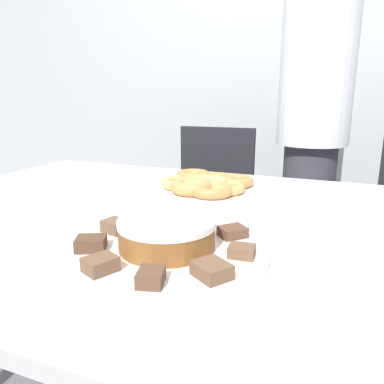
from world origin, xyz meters
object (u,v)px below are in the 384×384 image
at_px(plate_cake, 167,250).
at_px(frosted_cake, 167,233).
at_px(person_standing, 312,130).
at_px(plate_donuts, 207,190).
at_px(office_chair_left, 208,222).

relative_size(plate_cake, frosted_cake, 2.09).
relative_size(person_standing, plate_donuts, 4.77).
relative_size(office_chair_left, frosted_cake, 4.78).
bearing_deg(plate_donuts, person_standing, 71.42).
bearing_deg(plate_cake, office_chair_left, 105.49).
bearing_deg(office_chair_left, plate_donuts, -72.74).
bearing_deg(plate_cake, plate_donuts, 100.21).
distance_m(plate_cake, frosted_cake, 0.03).
distance_m(plate_donuts, frosted_cake, 0.47).
height_order(office_chair_left, frosted_cake, office_chair_left).
bearing_deg(person_standing, frosted_cake, -97.72).
distance_m(office_chair_left, plate_donuts, 0.76).
bearing_deg(person_standing, office_chair_left, -169.43).
height_order(person_standing, frosted_cake, person_standing).
bearing_deg(plate_donuts, plate_cake, -79.79).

